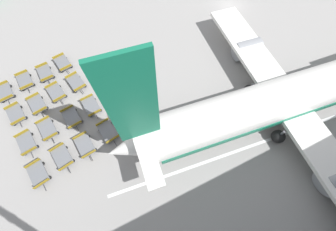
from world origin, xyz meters
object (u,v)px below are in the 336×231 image
object	(u,v)px
baggage_dolly_row_mid_a_col_b	(37,104)
baggage_dolly_row_far_col_c	(91,106)
baggage_dolly_row_mid_b_col_d	(85,145)
baggage_dolly_row_near_col_d	(38,174)
baggage_dolly_row_mid_a_col_a	(25,81)
baggage_dolly_row_mid_b_col_b	(56,93)
baggage_dolly_row_mid_b_col_c	(72,118)
baggage_dolly_row_mid_a_col_c	(48,129)
baggage_dolly_row_mid_b_col_a	(45,73)
baggage_dolly_row_mid_a_col_d	(62,157)
baggage_dolly_row_far_col_d	(108,131)
baggage_dolly_row_near_col_b	(16,114)
airplane	(297,94)
baggage_dolly_row_far_col_b	(76,83)
baggage_dolly_row_near_col_a	(5,92)
baggage_dolly_row_far_col_a	(63,63)
baggage_dolly_row_near_col_c	(27,143)

from	to	relation	value
baggage_dolly_row_mid_a_col_b	baggage_dolly_row_far_col_c	distance (m)	6.14
baggage_dolly_row_mid_b_col_d	baggage_dolly_row_far_col_c	size ratio (longest dim) A/B	1.00
baggage_dolly_row_near_col_d	baggage_dolly_row_mid_a_col_a	bearing A→B (deg)	177.96
baggage_dolly_row_mid_b_col_b	baggage_dolly_row_mid_b_col_c	bearing A→B (deg)	12.09
baggage_dolly_row_mid_b_col_d	baggage_dolly_row_far_col_c	xyz separation A→B (m)	(-4.22, 1.85, 0.00)
baggage_dolly_row_mid_a_col_c	baggage_dolly_row_mid_b_col_a	distance (m)	7.82
baggage_dolly_row_mid_a_col_d	baggage_dolly_row_far_col_d	distance (m)	5.00
baggage_dolly_row_near_col_b	baggage_dolly_row_mid_b_col_a	xyz separation A→B (m)	(-4.44, 3.96, 0.00)
airplane	baggage_dolly_row_near_col_d	xyz separation A→B (m)	(-4.20, -26.31, -2.40)
baggage_dolly_row_mid_b_col_a	baggage_dolly_row_far_col_b	size ratio (longest dim) A/B	0.99
baggage_dolly_row_near_col_a	baggage_dolly_row_far_col_c	distance (m)	10.53
baggage_dolly_row_near_col_a	baggage_dolly_row_mid_b_col_b	distance (m)	5.98
baggage_dolly_row_mid_b_col_b	baggage_dolly_row_far_col_c	xyz separation A→B (m)	(3.51, 3.18, 0.00)
baggage_dolly_row_mid_b_col_b	baggage_dolly_row_far_col_a	distance (m)	4.46
baggage_dolly_row_far_col_a	baggage_dolly_row_far_col_d	xyz separation A→B (m)	(11.40, 2.25, 0.00)
airplane	baggage_dolly_row_mid_a_col_d	bearing A→B (deg)	-101.50
baggage_dolly_row_mid_b_col_c	baggage_dolly_row_mid_b_col_b	bearing A→B (deg)	-167.91
baggage_dolly_row_far_col_a	airplane	bearing A→B (deg)	51.32
baggage_dolly_row_near_col_b	baggage_dolly_row_mid_a_col_c	bearing A→B (deg)	40.41
baggage_dolly_row_near_col_b	baggage_dolly_row_near_col_a	bearing A→B (deg)	-167.79
baggage_dolly_row_near_col_b	baggage_dolly_row_mid_a_col_c	distance (m)	4.33
baggage_dolly_row_near_col_d	baggage_dolly_row_far_col_d	distance (m)	7.51
baggage_dolly_row_mid_a_col_d	baggage_dolly_row_far_col_c	world-z (taller)	same
baggage_dolly_row_mid_b_col_d	baggage_dolly_row_far_col_c	bearing A→B (deg)	156.28
baggage_dolly_row_far_col_b	baggage_dolly_row_near_col_d	bearing A→B (deg)	-33.19
baggage_dolly_row_far_col_a	baggage_dolly_row_far_col_d	world-z (taller)	same
baggage_dolly_row_near_col_d	baggage_dolly_row_mid_a_col_a	world-z (taller)	same
baggage_dolly_row_mid_a_col_c	baggage_dolly_row_far_col_a	world-z (taller)	same
baggage_dolly_row_far_col_a	baggage_dolly_row_far_col_b	world-z (taller)	same
baggage_dolly_row_near_col_d	baggage_dolly_row_far_col_a	distance (m)	13.74
airplane	baggage_dolly_row_far_col_a	world-z (taller)	airplane
baggage_dolly_row_mid_b_col_a	baggage_dolly_row_mid_b_col_b	xyz separation A→B (m)	(3.49, 0.63, 0.00)
baggage_dolly_row_mid_a_col_b	baggage_dolly_row_mid_b_col_c	distance (m)	4.55
baggage_dolly_row_far_col_a	baggage_dolly_row_far_col_d	size ratio (longest dim) A/B	1.00
baggage_dolly_row_mid_a_col_b	baggage_dolly_row_mid_a_col_c	xyz separation A→B (m)	(3.57, 0.48, 0.00)
airplane	baggage_dolly_row_mid_b_col_c	bearing A→B (deg)	-111.88
baggage_dolly_row_near_col_b	baggage_dolly_row_near_col_d	world-z (taller)	same
baggage_dolly_row_far_col_c	baggage_dolly_row_far_col_d	bearing A→B (deg)	11.11
baggage_dolly_row_mid_a_col_c	baggage_dolly_row_far_col_a	bearing A→B (deg)	157.61
baggage_dolly_row_mid_a_col_a	baggage_dolly_row_far_col_b	size ratio (longest dim) A/B	0.99
baggage_dolly_row_mid_a_col_d	baggage_dolly_row_mid_a_col_c	bearing A→B (deg)	-168.54
airplane	baggage_dolly_row_far_col_c	world-z (taller)	airplane
baggage_dolly_row_near_col_c	baggage_dolly_row_mid_a_col_b	distance (m)	4.57
baggage_dolly_row_far_col_c	baggage_dolly_row_mid_b_col_d	bearing A→B (deg)	-23.72
baggage_dolly_row_mid_a_col_b	baggage_dolly_row_far_col_a	distance (m)	6.21
baggage_dolly_row_far_col_c	baggage_dolly_row_near_col_d	bearing A→B (deg)	-52.48
baggage_dolly_row_mid_a_col_d	baggage_dolly_row_far_col_d	bearing A→B (deg)	98.02
baggage_dolly_row_near_col_a	baggage_dolly_row_mid_a_col_a	size ratio (longest dim) A/B	1.00
baggage_dolly_row_far_col_a	baggage_dolly_row_mid_b_col_a	bearing A→B (deg)	-74.44
baggage_dolly_row_near_col_a	baggage_dolly_row_mid_b_col_c	world-z (taller)	same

